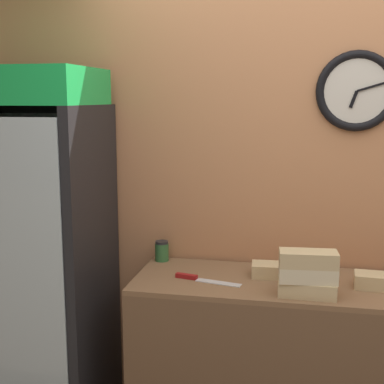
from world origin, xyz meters
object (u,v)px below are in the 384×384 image
beverage_cooler (34,238)px  sandwich_flat_right (277,270)px  sandwich_stack_middle (308,274)px  sandwich_stack_top (308,259)px  sandwich_flat_left (381,281)px  condiment_jar (162,251)px  sandwich_stack_bottom (307,289)px  chefs_knife (199,279)px

beverage_cooler → sandwich_flat_right: 1.29m
sandwich_stack_middle → sandwich_stack_top: 0.07m
sandwich_flat_right → sandwich_flat_left: bearing=-8.2°
sandwich_flat_left → condiment_jar: (-1.12, 0.22, 0.02)m
sandwich_flat_right → sandwich_stack_bottom: bearing=-58.9°
sandwich_stack_top → condiment_jar: sandwich_stack_top is taller
sandwich_stack_middle → chefs_knife: 0.54m
sandwich_stack_top → sandwich_flat_left: bearing=26.3°
beverage_cooler → sandwich_stack_middle: beverage_cooler is taller
sandwich_stack_middle → sandwich_flat_right: bearing=121.1°
sandwich_stack_bottom → sandwich_flat_right: (-0.14, 0.24, -0.00)m
sandwich_stack_top → chefs_knife: bearing=167.9°
chefs_knife → sandwich_flat_left: bearing=3.8°
sandwich_flat_left → chefs_knife: (-0.86, -0.06, -0.03)m
sandwich_flat_left → chefs_knife: 0.87m
beverage_cooler → chefs_knife: bearing=-4.7°
condiment_jar → sandwich_stack_bottom: bearing=-26.5°
sandwich_stack_bottom → sandwich_flat_right: bearing=121.1°
beverage_cooler → sandwich_stack_bottom: (1.43, -0.19, -0.11)m
sandwich_stack_middle → condiment_jar: size_ratio=2.41×
sandwich_stack_middle → chefs_knife: sandwich_stack_middle is taller
sandwich_stack_middle → sandwich_flat_right: size_ratio=1.02×
sandwich_stack_bottom → sandwich_stack_middle: sandwich_stack_middle is taller
sandwich_stack_middle → chefs_knife: (-0.52, 0.11, -0.10)m
sandwich_stack_middle → sandwich_stack_top: bearing=0.0°
sandwich_stack_bottom → chefs_knife: sandwich_stack_bottom is taller
sandwich_flat_right → chefs_knife: bearing=-161.2°
sandwich_stack_middle → chefs_knife: size_ratio=0.78×
beverage_cooler → sandwich_stack_top: (1.43, -0.19, 0.03)m
sandwich_flat_right → chefs_knife: sandwich_flat_right is taller
sandwich_stack_top → chefs_knife: 0.56m
sandwich_stack_top → condiment_jar: bearing=153.5°
condiment_jar → sandwich_stack_top: bearing=-26.5°
sandwich_stack_bottom → sandwich_flat_left: sandwich_stack_bottom is taller
beverage_cooler → sandwich_flat_left: 1.78m
chefs_knife → sandwich_stack_top: bearing=-12.1°
sandwich_stack_bottom → sandwich_flat_left: size_ratio=1.02×
sandwich_stack_bottom → sandwich_stack_top: sandwich_stack_top is taller
sandwich_stack_middle → sandwich_flat_left: size_ratio=1.05×
sandwich_stack_bottom → sandwich_flat_right: size_ratio=1.00×
sandwich_flat_left → condiment_jar: condiment_jar is taller
chefs_knife → beverage_cooler: bearing=175.3°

